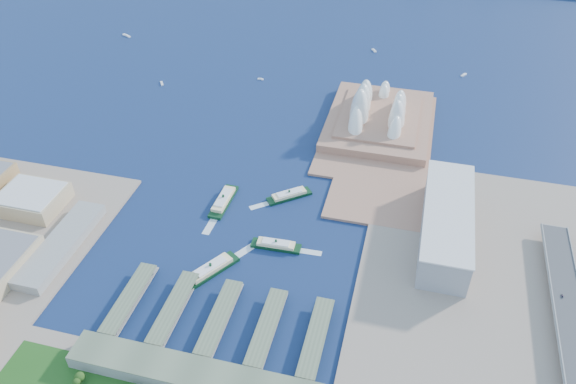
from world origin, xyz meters
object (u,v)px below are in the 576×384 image
(toaster_building, at_px, (446,223))
(ferry_d, at_px, (276,243))
(ferry_b, at_px, (289,194))
(car_c, at_px, (562,296))
(opera_house, at_px, (381,104))
(ferry_a, at_px, (223,199))
(ferry_c, at_px, (211,268))

(toaster_building, relative_size, ferry_d, 3.15)
(ferry_b, xyz_separation_m, car_c, (266.76, -91.76, 10.73))
(opera_house, relative_size, ferry_a, 3.17)
(ferry_b, xyz_separation_m, ferry_d, (6.82, -79.34, -0.09))
(ferry_d, bearing_deg, ferry_c, 131.34)
(toaster_building, xyz_separation_m, ferry_c, (-209.18, -101.24, -15.00))
(ferry_b, distance_m, car_c, 282.31)
(toaster_building, distance_m, ferry_a, 232.64)
(ferry_b, relative_size, car_c, 11.70)
(opera_house, xyz_separation_m, ferry_d, (-68.95, -253.42, -27.34))
(ferry_c, height_order, car_c, car_c)
(toaster_building, height_order, ferry_d, toaster_building)
(ferry_c, distance_m, ferry_d, 69.36)
(ferry_d, height_order, car_c, car_c)
(ferry_a, height_order, car_c, car_c)
(opera_house, relative_size, toaster_building, 1.16)
(ferry_a, xyz_separation_m, ferry_c, (22.97, -99.95, 0.14))
(ferry_a, distance_m, ferry_c, 102.56)
(ferry_b, bearing_deg, ferry_c, -57.71)
(opera_house, height_order, toaster_building, opera_house)
(ferry_b, height_order, ferry_c, ferry_c)
(ferry_c, bearing_deg, ferry_d, -104.24)
(ferry_d, bearing_deg, toaster_building, -73.67)
(toaster_building, relative_size, ferry_b, 3.09)
(opera_house, bearing_deg, ferry_c, -111.59)
(toaster_building, distance_m, ferry_d, 168.43)
(opera_house, relative_size, ferry_b, 3.59)
(ferry_a, height_order, ferry_c, ferry_c)
(toaster_building, xyz_separation_m, ferry_b, (-165.76, 25.92, -15.75))
(ferry_c, bearing_deg, ferry_a, -44.89)
(ferry_c, distance_m, car_c, 312.35)
(toaster_building, bearing_deg, ferry_b, 171.11)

